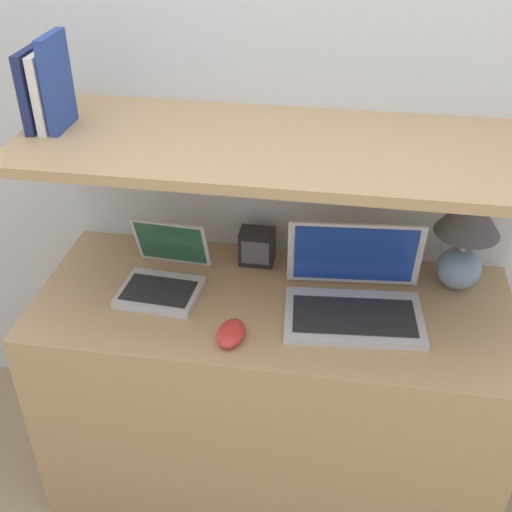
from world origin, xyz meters
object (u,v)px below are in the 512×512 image
object	(u,v)px
laptop_large	(354,296)
table_lamp	(467,231)
computer_mouse	(231,333)
book_navy	(35,89)
router_box	(257,247)
book_white	(47,90)
book_blue	(57,83)
laptop_small	(164,275)

from	to	relation	value
laptop_large	table_lamp	bearing A→B (deg)	29.29
computer_mouse	book_navy	size ratio (longest dim) A/B	0.58
laptop_large	router_box	xyz separation A→B (m)	(-0.30, 0.19, 0.01)
laptop_large	computer_mouse	distance (m)	0.36
computer_mouse	book_navy	distance (m)	0.81
router_box	book_white	xyz separation A→B (m)	(-0.53, -0.12, 0.50)
computer_mouse	book_blue	world-z (taller)	book_blue
laptop_large	book_navy	size ratio (longest dim) A/B	1.93
book_white	book_blue	size ratio (longest dim) A/B	0.83
laptop_small	book_navy	size ratio (longest dim) A/B	1.25
table_lamp	book_navy	size ratio (longest dim) A/B	1.53
book_navy	router_box	bearing A→B (deg)	12.50
book_navy	laptop_large	bearing A→B (deg)	-4.66
book_navy	book_white	distance (m)	0.03
table_lamp	laptop_large	distance (m)	0.36
laptop_small	book_blue	world-z (taller)	book_blue
computer_mouse	laptop_small	bearing A→B (deg)	140.35
laptop_large	book_blue	xyz separation A→B (m)	(-0.79, 0.07, 0.53)
laptop_small	book_blue	bearing A→B (deg)	168.84
book_white	table_lamp	bearing A→B (deg)	4.82
laptop_small	book_blue	distance (m)	0.59
laptop_small	book_blue	size ratio (longest dim) A/B	1.06
book_navy	computer_mouse	bearing A→B (deg)	-24.06
laptop_small	table_lamp	bearing A→B (deg)	9.72
laptop_small	book_white	xyz separation A→B (m)	(-0.28, 0.05, 0.52)
book_blue	laptop_large	bearing A→B (deg)	-5.03
laptop_large	router_box	world-z (taller)	laptop_large
book_white	computer_mouse	bearing A→B (deg)	-25.36
laptop_large	book_blue	size ratio (longest dim) A/B	1.63
laptop_large	book_navy	bearing A→B (deg)	175.34
router_box	book_blue	distance (m)	0.73
book_white	router_box	bearing A→B (deg)	13.23
book_navy	book_blue	size ratio (longest dim) A/B	0.84
book_white	book_navy	bearing A→B (deg)	180.00
router_box	book_blue	xyz separation A→B (m)	(-0.49, -0.12, 0.52)
router_box	book_blue	bearing A→B (deg)	-165.97
table_lamp	laptop_large	size ratio (longest dim) A/B	0.79
table_lamp	book_white	bearing A→B (deg)	-175.18
laptop_large	laptop_small	bearing A→B (deg)	177.82
laptop_small	book_navy	world-z (taller)	book_navy
book_white	book_blue	xyz separation A→B (m)	(0.03, -0.00, 0.02)
book_blue	table_lamp	bearing A→B (deg)	4.96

